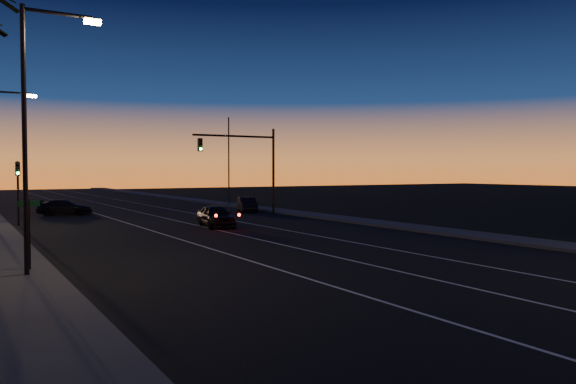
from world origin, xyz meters
TOP-DOWN VIEW (x-y plane):
  - road at (0.00, 30.00)m, footprint 20.00×170.00m
  - sidewalk_left at (-11.20, 30.00)m, footprint 2.40×170.00m
  - sidewalk_right at (11.20, 30.00)m, footprint 2.40×170.00m
  - lane_stripe_left at (-3.00, 30.00)m, footprint 0.12×160.00m
  - lane_stripe_mid at (0.50, 30.00)m, footprint 0.12×160.00m
  - lane_stripe_right at (4.00, 30.00)m, footprint 0.12×160.00m
  - streetlight_left_near at (-10.70, 20.00)m, footprint 2.55×0.26m
  - street_sign at (-10.80, 21.00)m, footprint 0.70×0.06m
  - signal_mast at (7.14, 39.99)m, footprint 7.10×0.41m
  - signal_post at (-9.50, 39.98)m, footprint 0.28×0.37m
  - far_pole_right at (11.00, 52.00)m, footprint 0.14×0.14m
  - lead_car at (1.14, 32.49)m, footprint 2.21×4.82m
  - right_car at (8.65, 43.12)m, footprint 2.47×4.08m
  - cross_car at (-5.47, 47.52)m, footprint 4.57×3.21m

SIDE VIEW (x-z plane):
  - road at x=0.00m, z-range 0.00..0.01m
  - lane_stripe_left at x=-3.00m, z-range 0.01..0.02m
  - lane_stripe_mid at x=0.50m, z-range 0.01..0.02m
  - lane_stripe_right at x=4.00m, z-range 0.01..0.02m
  - sidewalk_left at x=-11.20m, z-range 0.00..0.16m
  - sidewalk_right at x=11.20m, z-range 0.00..0.16m
  - cross_car at x=-5.47m, z-range 0.01..1.24m
  - right_car at x=8.65m, z-range 0.01..1.28m
  - lead_car at x=1.14m, z-range 0.01..1.43m
  - street_sign at x=-10.80m, z-range 0.36..2.96m
  - signal_post at x=-9.50m, z-range 0.79..4.99m
  - far_pole_right at x=11.00m, z-range 0.00..9.00m
  - signal_mast at x=7.14m, z-range 1.28..8.28m
  - streetlight_left_near at x=-10.70m, z-range 0.82..9.82m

